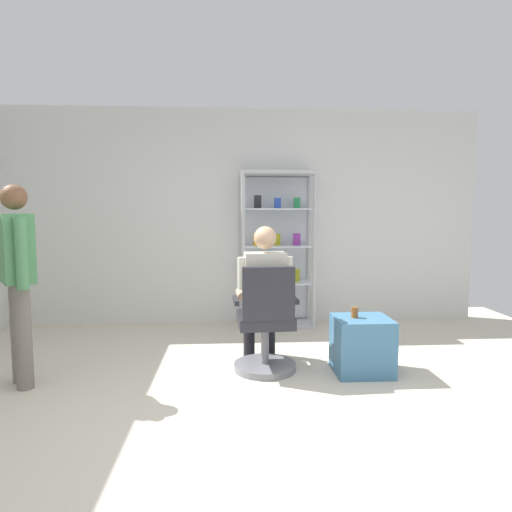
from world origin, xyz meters
name	(u,v)px	position (x,y,z in m)	size (l,w,h in m)	color
ground_plane	(260,435)	(0.00, 0.00, 0.00)	(7.20, 7.20, 0.00)	beige
back_wall	(244,217)	(0.00, 3.00, 1.35)	(6.00, 0.10, 2.70)	silver
display_cabinet_main	(277,249)	(0.40, 2.77, 0.96)	(0.90, 0.45, 1.90)	#B7B7BC
office_chair	(266,328)	(0.13, 1.11, 0.39)	(0.57, 0.56, 0.96)	slate
seated_shopkeeper	(264,290)	(0.12, 1.28, 0.71)	(0.50, 0.58, 1.29)	black
storage_crate	(362,345)	(0.97, 1.05, 0.25)	(0.48, 0.45, 0.49)	teal
tea_glass	(355,312)	(0.90, 1.06, 0.54)	(0.06, 0.06, 0.09)	brown
standing_customer	(18,272)	(-1.88, 0.94, 0.93)	(0.38, 0.45, 1.63)	slate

